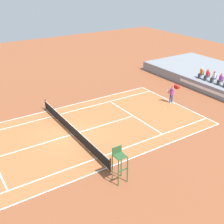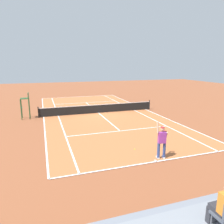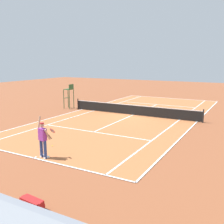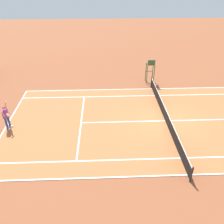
{
  "view_description": "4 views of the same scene",
  "coord_description": "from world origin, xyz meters",
  "px_view_note": "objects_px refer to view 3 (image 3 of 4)",
  "views": [
    {
      "loc": [
        19.18,
        -8.46,
        12.12
      ],
      "look_at": [
        -0.12,
        4.07,
        1.0
      ],
      "focal_mm": 45.68,
      "sensor_mm": 36.0,
      "label": 1
    },
    {
      "loc": [
        5.51,
        20.91,
        5.06
      ],
      "look_at": [
        -0.12,
        4.07,
        1.0
      ],
      "focal_mm": 33.96,
      "sensor_mm": 36.0,
      "label": 2
    },
    {
      "loc": [
        -9.3,
        20.79,
        4.75
      ],
      "look_at": [
        -0.12,
        4.07,
        1.0
      ],
      "focal_mm": 42.17,
      "sensor_mm": 36.0,
      "label": 3
    },
    {
      "loc": [
        -14.9,
        4.68,
        10.24
      ],
      "look_at": [
        -0.12,
        4.07,
        1.0
      ],
      "focal_mm": 38.26,
      "sensor_mm": 36.0,
      "label": 4
    }
  ],
  "objects_px": {
    "tennis_player": "(43,139)",
    "tennis_ball": "(52,146)",
    "equipment_bag": "(32,203)",
    "umpire_chair": "(69,93)"
  },
  "relations": [
    {
      "from": "tennis_ball",
      "to": "equipment_bag",
      "type": "xyz_separation_m",
      "value": [
        -3.67,
        5.13,
        0.13
      ]
    },
    {
      "from": "tennis_player",
      "to": "tennis_ball",
      "type": "relative_size",
      "value": 30.63
    },
    {
      "from": "equipment_bag",
      "to": "tennis_ball",
      "type": "bearing_deg",
      "value": -54.45
    },
    {
      "from": "tennis_ball",
      "to": "umpire_chair",
      "type": "bearing_deg",
      "value": -56.86
    },
    {
      "from": "umpire_chair",
      "to": "equipment_bag",
      "type": "distance_m",
      "value": 18.35
    },
    {
      "from": "equipment_bag",
      "to": "tennis_player",
      "type": "bearing_deg",
      "value": -51.74
    },
    {
      "from": "tennis_player",
      "to": "umpire_chair",
      "type": "height_order",
      "value": "umpire_chair"
    },
    {
      "from": "tennis_player",
      "to": "tennis_ball",
      "type": "height_order",
      "value": "tennis_player"
    },
    {
      "from": "tennis_player",
      "to": "tennis_ball",
      "type": "distance_m",
      "value": 2.03
    },
    {
      "from": "tennis_ball",
      "to": "equipment_bag",
      "type": "height_order",
      "value": "equipment_bag"
    }
  ]
}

